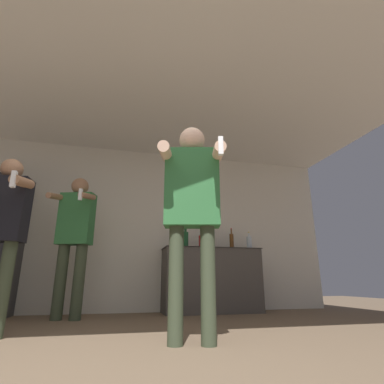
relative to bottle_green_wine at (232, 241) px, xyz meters
The scene contains 11 objects.
wall_back 1.79m from the bottle_green_wine, 167.77° to the left, with size 7.00×0.06×2.55m.
ceiling_slab 2.63m from the bottle_green_wine, 144.17° to the right, with size 7.00×3.72×0.05m.
counter 0.67m from the bottle_green_wine, 167.78° to the left, with size 1.47×0.58×0.93m.
bottle_green_wine is the anchor object (origin of this frame).
bottle_clear_vodka 0.50m from the bottle_green_wine, behind, with size 0.06×0.06×0.28m.
bottle_amber_bourbon 0.40m from the bottle_green_wine, behind, with size 0.08×0.08×0.33m.
bottle_short_whiskey 0.29m from the bottle_green_wine, ahead, with size 0.08×0.08×0.28m.
bottle_brown_liquor 0.74m from the bottle_green_wine, behind, with size 0.09×0.09×0.33m.
person_woman_foreground 2.42m from the bottle_green_wine, 118.56° to the right, with size 0.58×0.57×1.73m.
person_man_side 3.11m from the bottle_green_wine, 151.44° to the right, with size 0.49×0.48×1.54m.
person_spectator_back 2.30m from the bottle_green_wine, behind, with size 0.57×0.61×1.77m.
Camera 1 is at (0.02, -1.56, 0.44)m, focal length 28.00 mm.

